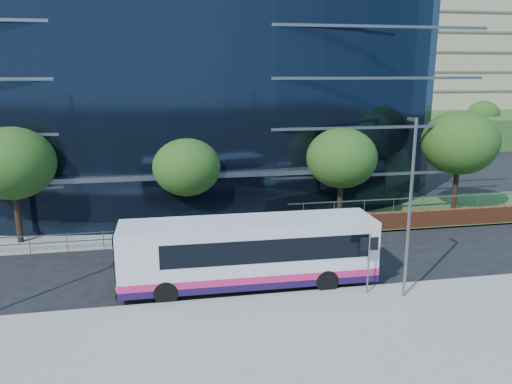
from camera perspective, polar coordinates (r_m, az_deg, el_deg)
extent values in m
plane|color=black|center=(24.04, 0.88, -11.01)|extent=(200.00, 200.00, 0.00)
cube|color=gray|center=(19.68, 3.92, -16.76)|extent=(80.00, 8.00, 0.15)
cube|color=gray|center=(23.12, 1.39, -11.85)|extent=(80.00, 0.25, 0.16)
cube|color=gold|center=(23.32, 1.28, -11.80)|extent=(80.00, 0.08, 0.01)
cube|color=gold|center=(23.46, 1.21, -11.65)|extent=(80.00, 0.08, 0.01)
cube|color=gray|center=(33.94, -12.92, -3.82)|extent=(50.00, 8.00, 0.10)
cube|color=black|center=(45.45, -10.34, 10.85)|extent=(38.00, 16.00, 16.00)
cube|color=#595E66|center=(31.54, -9.73, 1.86)|extent=(22.00, 1.20, 0.30)
cube|color=slate|center=(30.00, -17.10, -4.40)|extent=(24.00, 0.05, 0.05)
cube|color=slate|center=(30.14, -17.04, -5.21)|extent=(24.00, 0.05, 0.05)
cylinder|color=slate|center=(30.15, -17.03, -5.30)|extent=(0.04, 0.04, 1.10)
cube|color=#2D511E|center=(85.91, 14.59, 7.82)|extent=(60.00, 42.00, 4.00)
cube|color=tan|center=(87.63, 14.63, 17.76)|extent=(50.00, 12.00, 26.00)
cylinder|color=slate|center=(23.30, 12.72, -8.04)|extent=(0.08, 0.08, 2.80)
cube|color=black|center=(22.99, 12.83, -5.82)|extent=(0.85, 0.06, 0.60)
cylinder|color=black|center=(32.68, -25.54, -2.58)|extent=(0.36, 0.36, 3.30)
ellipsoid|color=#1C4213|center=(32.01, -26.13, 2.97)|extent=(4.95, 4.95, 4.21)
cylinder|color=black|center=(32.10, -7.78, -2.03)|extent=(0.36, 0.36, 2.86)
ellipsoid|color=#1C4213|center=(31.47, -7.94, 2.88)|extent=(4.29, 4.29, 3.65)
cylinder|color=black|center=(33.56, 9.57, -1.21)|extent=(0.36, 0.36, 3.08)
ellipsoid|color=#1C4213|center=(32.93, 9.77, 3.86)|extent=(4.62, 4.62, 3.93)
cylinder|color=black|center=(38.35, 21.79, 0.19)|extent=(0.36, 0.36, 3.52)
ellipsoid|color=#1C4213|center=(37.76, 22.25, 5.27)|extent=(5.28, 5.28, 4.49)
cylinder|color=black|center=(68.18, 14.12, 6.06)|extent=(0.36, 0.36, 3.08)
ellipsoid|color=#1C4213|center=(67.87, 14.27, 8.57)|extent=(4.62, 4.62, 3.93)
cylinder|color=black|center=(77.88, 24.32, 6.08)|extent=(0.36, 0.36, 2.86)
ellipsoid|color=#1C4213|center=(77.62, 24.53, 8.12)|extent=(4.29, 4.29, 3.65)
cylinder|color=slate|center=(22.61, 17.16, -2.04)|extent=(0.14, 0.14, 8.00)
cube|color=slate|center=(22.24, 17.44, 7.93)|extent=(0.15, 0.70, 0.12)
cube|color=silver|center=(23.64, -0.84, -6.68)|extent=(11.96, 2.85, 2.87)
cube|color=#1A0D37|center=(24.11, -0.83, -9.53)|extent=(11.98, 2.91, 0.33)
cube|color=#CE1E5E|center=(23.98, -0.83, -8.81)|extent=(11.98, 2.91, 0.33)
cube|color=black|center=(23.60, 0.72, -5.66)|extent=(9.58, 2.88, 1.08)
cube|color=black|center=(23.46, -15.56, -7.01)|extent=(0.11, 2.33, 1.68)
cube|color=black|center=(23.14, -15.75, -4.70)|extent=(0.13, 2.22, 0.43)
cube|color=yellow|center=(23.40, -15.78, -4.49)|extent=(0.05, 1.19, 0.24)
cube|color=black|center=(24.00, -15.34, -10.29)|extent=(0.13, 2.60, 0.26)
cylinder|color=black|center=(22.73, -10.27, -11.25)|extent=(1.09, 0.34, 1.08)
cylinder|color=black|center=(23.77, 8.08, -10.02)|extent=(1.09, 0.34, 1.08)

